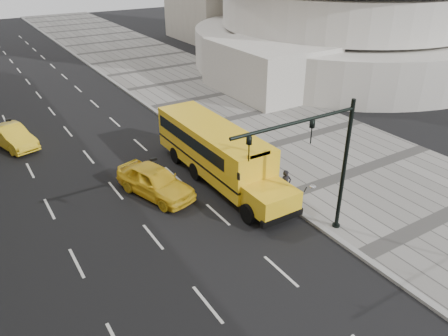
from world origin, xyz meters
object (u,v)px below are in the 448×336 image
pedestrian (286,185)px  traffic_signal (322,158)px  taxi_far (12,137)px  taxi_near (155,181)px  school_bus (215,148)px

pedestrian → traffic_signal: 4.61m
taxi_far → pedestrian: (10.86, -14.89, 0.23)m
taxi_near → taxi_far: (-5.42, 10.71, -0.08)m
pedestrian → traffic_signal: bearing=-95.5°
pedestrian → traffic_signal: size_ratio=0.25×
taxi_near → pedestrian: (5.44, -4.19, 0.14)m
taxi_near → traffic_signal: bearing=-75.8°
taxi_near → traffic_signal: (4.48, -7.44, 3.27)m
taxi_near → traffic_signal: 9.28m
traffic_signal → taxi_far: bearing=118.6°
taxi_near → taxi_far: bearing=100.0°
school_bus → taxi_near: school_bus is taller
school_bus → traffic_signal: size_ratio=1.81×
school_bus → taxi_far: (-9.21, 10.61, -1.03)m
school_bus → traffic_signal: (0.69, -7.54, 2.33)m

